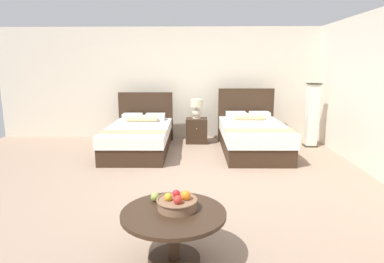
# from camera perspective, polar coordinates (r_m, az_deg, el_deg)

# --- Properties ---
(ground_plane) EXTENTS (9.27, 9.83, 0.02)m
(ground_plane) POSITION_cam_1_polar(r_m,az_deg,el_deg) (4.99, 0.30, -8.71)
(ground_plane) COLOR gray
(wall_back) EXTENTS (9.27, 0.12, 2.55)m
(wall_back) POSITION_cam_1_polar(r_m,az_deg,el_deg) (7.81, 0.82, 8.22)
(wall_back) COLOR beige
(wall_back) RESTS_ON ground
(wall_side_right) EXTENTS (0.12, 5.43, 2.55)m
(wall_side_right) POSITION_cam_1_polar(r_m,az_deg,el_deg) (5.79, 29.88, 5.61)
(wall_side_right) COLOR beige
(wall_side_right) RESTS_ON ground
(bed_near_window) EXTENTS (1.24, 2.15, 1.10)m
(bed_near_window) POSITION_cam_1_polar(r_m,az_deg,el_deg) (6.70, -9.02, -0.92)
(bed_near_window) COLOR #352317
(bed_near_window) RESTS_ON ground
(bed_near_corner) EXTENTS (1.26, 2.09, 1.19)m
(bed_near_corner) POSITION_cam_1_polar(r_m,az_deg,el_deg) (6.65, 10.33, -0.80)
(bed_near_corner) COLOR #352317
(bed_near_corner) RESTS_ON ground
(nightstand) EXTENTS (0.47, 0.44, 0.54)m
(nightstand) POSITION_cam_1_polar(r_m,az_deg,el_deg) (7.37, 0.80, 0.17)
(nightstand) COLOR #352317
(nightstand) RESTS_ON ground
(table_lamp) EXTENTS (0.27, 0.27, 0.42)m
(table_lamp) POSITION_cam_1_polar(r_m,az_deg,el_deg) (7.31, 0.81, 4.20)
(table_lamp) COLOR beige
(table_lamp) RESTS_ON nightstand
(coffee_table) EXTENTS (0.92, 0.92, 0.46)m
(coffee_table) POSITION_cam_1_polar(r_m,az_deg,el_deg) (3.01, -3.16, -15.37)
(coffee_table) COLOR #352317
(coffee_table) RESTS_ON ground
(fruit_bowl) EXTENTS (0.36, 0.36, 0.17)m
(fruit_bowl) POSITION_cam_1_polar(r_m,az_deg,el_deg) (2.98, -2.55, -12.09)
(fruit_bowl) COLOR #846044
(fruit_bowl) RESTS_ON coffee_table
(loose_apple) EXTENTS (0.08, 0.08, 0.08)m
(loose_apple) POSITION_cam_1_polar(r_m,az_deg,el_deg) (3.16, -6.36, -11.11)
(loose_apple) COLOR #93A348
(loose_apple) RESTS_ON coffee_table
(floor_lamp_corner) EXTENTS (0.25, 0.25, 1.33)m
(floor_lamp_corner) POSITION_cam_1_polar(r_m,az_deg,el_deg) (7.41, 19.88, 2.65)
(floor_lamp_corner) COLOR #292C1D
(floor_lamp_corner) RESTS_ON ground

